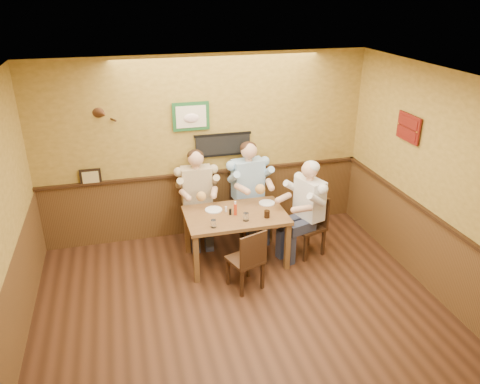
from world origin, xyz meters
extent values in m
plane|color=#321B0F|center=(0.00, 0.00, 0.00)|extent=(5.00, 5.00, 0.00)
cube|color=silver|center=(0.00, 0.00, 2.80)|extent=(5.00, 5.00, 0.02)
cube|color=#B6973F|center=(0.00, 2.50, 1.40)|extent=(5.00, 0.02, 2.80)
cube|color=#B6973F|center=(2.50, 0.00, 1.40)|extent=(0.02, 5.00, 2.80)
cube|color=brown|center=(0.00, 2.48, 0.50)|extent=(5.00, 0.02, 1.00)
cube|color=brown|center=(2.48, 0.00, 0.50)|extent=(0.02, 5.00, 1.00)
cube|color=black|center=(0.27, 2.46, 1.45)|extent=(0.88, 0.03, 0.34)
cube|color=#1C5225|center=(-0.20, 2.46, 1.92)|extent=(0.54, 0.03, 0.42)
cube|color=black|center=(-1.70, 2.46, 1.12)|extent=(0.30, 0.03, 0.26)
cube|color=maroon|center=(2.46, 1.05, 1.95)|extent=(0.03, 0.48, 0.36)
cube|color=brown|center=(0.22, 1.50, 0.72)|extent=(1.40, 0.90, 0.05)
cube|color=brown|center=(-0.42, 1.11, 0.35)|extent=(0.07, 0.07, 0.70)
cube|color=brown|center=(0.86, 1.11, 0.35)|extent=(0.07, 0.07, 0.70)
cube|color=brown|center=(-0.42, 1.89, 0.35)|extent=(0.07, 0.07, 0.70)
cube|color=brown|center=(0.86, 1.89, 0.35)|extent=(0.07, 0.07, 0.70)
cylinder|color=white|center=(-0.16, 1.20, 0.80)|extent=(0.09, 0.09, 0.11)
cylinder|color=silver|center=(0.30, 1.27, 0.81)|extent=(0.09, 0.09, 0.11)
cylinder|color=black|center=(0.61, 1.29, 0.80)|extent=(0.10, 0.10, 0.10)
cylinder|color=#B63213|center=(0.21, 1.48, 0.84)|extent=(0.05, 0.05, 0.18)
cylinder|color=silver|center=(0.11, 1.60, 0.79)|extent=(0.04, 0.04, 0.08)
cylinder|color=black|center=(0.14, 1.50, 0.79)|extent=(0.05, 0.05, 0.09)
cylinder|color=white|center=(-0.05, 1.69, 0.76)|extent=(0.26, 0.26, 0.02)
cylinder|color=white|center=(0.75, 1.71, 0.76)|extent=(0.29, 0.29, 0.02)
camera|label=1|loc=(-1.21, -4.14, 3.69)|focal=35.00mm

